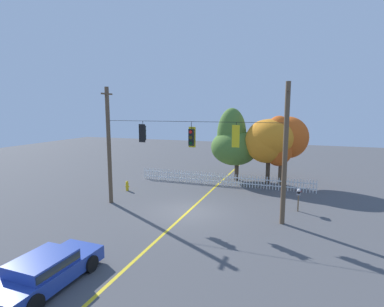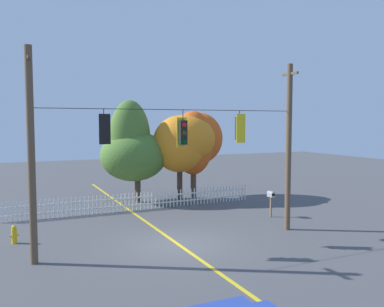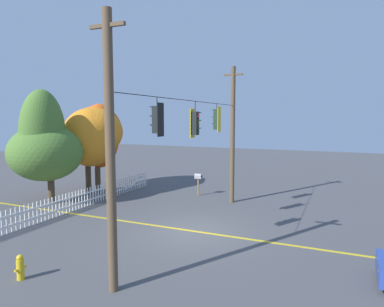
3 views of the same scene
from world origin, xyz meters
The scene contains 12 objects.
ground centered at (0.00, 0.00, 0.00)m, with size 80.00×80.00×0.00m, color #4C4C4F.
lane_centerline_stripe centered at (0.00, 0.00, 0.00)m, with size 0.16×36.00×0.01m, color gold.
signal_support_span centered at (0.00, 0.00, 3.93)m, with size 11.41×1.10×7.70m.
traffic_signal_northbound_primary centered at (-3.00, -0.01, 4.80)m, with size 0.43×0.38×1.32m.
traffic_signal_westbound_side centered at (0.23, 0.01, 4.63)m, with size 0.43×0.38×1.54m.
traffic_signal_southbound_primary centered at (2.91, -0.01, 4.78)m, with size 0.43×0.38×1.40m.
white_picket_fence centered at (0.41, 7.07, 0.51)m, with size 14.57×0.06×1.01m.
autumn_maple_near_fence centered at (0.83, 9.30, 3.30)m, with size 4.17×3.86×6.40m.
autumn_maple_mid centered at (3.92, 8.61, 3.81)m, with size 4.12×3.42×5.51m.
autumn_oak_far_east centered at (5.08, 9.04, 3.84)m, with size 3.71×3.43×5.76m.
fire_hydrant centered at (-6.16, 2.97, 0.38)m, with size 0.38×0.22×0.78m.
roadside_mailbox centered at (6.39, 2.44, 1.13)m, with size 0.25×0.44×1.39m.
Camera 2 is at (-6.43, -15.37, 5.07)m, focal length 38.38 mm.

